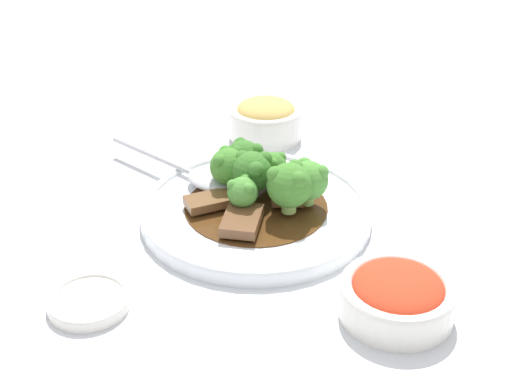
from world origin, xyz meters
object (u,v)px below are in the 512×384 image
Objects in this scene: beef_strip_0 at (217,199)px; broccoli_floret_0 at (308,180)px; broccoli_floret_3 at (245,157)px; broccoli_floret_2 at (289,184)px; broccoli_floret_5 at (243,192)px; broccoli_floret_6 at (228,166)px; serving_spoon at (205,176)px; broccoli_floret_4 at (273,166)px; beef_strip_2 at (242,221)px; sauce_dish at (89,301)px; side_bowl_kimchi at (397,295)px; beef_strip_1 at (286,187)px; side_bowl_appetizer at (266,119)px; main_plate at (256,210)px; broccoli_floret_1 at (253,171)px.

broccoli_floret_0 is at bearing -105.07° from beef_strip_0.
broccoli_floret_3 is (0.05, -0.04, 0.02)m from beef_strip_0.
broccoli_floret_5 is at bearing 73.20° from broccoli_floret_2.
serving_spoon is at bearing 40.77° from broccoli_floret_6.
beef_strip_2 is at bearing 144.54° from broccoli_floret_4.
broccoli_floret_3 is 0.26m from sauce_dish.
beef_strip_2 is 0.19m from side_bowl_kimchi.
side_bowl_appetizer reaches higher than beef_strip_1.
broccoli_floret_4 is 0.07m from broccoli_floret_5.
beef_strip_2 is at bearing -169.59° from serving_spoon.
beef_strip_1 is 0.06m from broccoli_floret_5.
serving_spoon is at bearing 34.90° from main_plate.
beef_strip_2 reaches higher than main_plate.
broccoli_floret_3 is 1.29× the size of broccoli_floret_4.
broccoli_floret_0 is 0.03m from broccoli_floret_2.
broccoli_floret_2 reaches higher than side_bowl_kimchi.
broccoli_floret_1 reaches higher than beef_strip_1.
serving_spoon is at bearing 140.29° from side_bowl_appetizer.
broccoli_floret_3 is 0.03m from broccoli_floret_4.
main_plate is 5.04× the size of broccoli_floret_6.
beef_strip_2 is (-0.05, -0.02, 0.00)m from beef_strip_0.
main_plate is 0.21m from side_bowl_kimchi.
broccoli_floret_4 is 0.50× the size of sauce_dish.
beef_strip_2 is 1.32× the size of broccoli_floret_0.
main_plate is 0.06m from broccoli_floret_6.
serving_spoon is 1.90× the size of side_bowl_appetizer.
broccoli_floret_4 is 0.05m from broccoli_floret_6.
beef_strip_1 is at bearing -51.63° from beef_strip_2.
broccoli_floret_1 is 0.19m from side_bowl_appetizer.
sauce_dish is (-0.17, 0.20, -0.04)m from broccoli_floret_3.
broccoli_floret_2 is (-0.04, -0.03, 0.00)m from broccoli_floret_1.
sauce_dish is (-0.13, 0.19, -0.04)m from broccoli_floret_1.
broccoli_floret_5 is at bearing 163.36° from broccoli_floret_3.
beef_strip_0 is at bearing 74.93° from broccoli_floret_0.
serving_spoon is 0.23m from sauce_dish.
broccoli_floret_5 is (0.00, 0.07, -0.01)m from broccoli_floret_0.
broccoli_floret_0 is at bearing -143.68° from broccoli_floret_3.
beef_strip_1 is 1.75× the size of broccoli_floret_5.
side_bowl_appetizer reaches higher than beef_strip_0.
broccoli_floret_6 is (0.08, -0.00, 0.03)m from beef_strip_2.
side_bowl_kimchi is (-0.25, -0.08, -0.03)m from broccoli_floret_3.
side_bowl_kimchi is (-0.18, -0.03, -0.03)m from broccoli_floret_0.
broccoli_floret_5 is (-0.07, 0.02, -0.00)m from broccoli_floret_3.
serving_spoon is at bearing 73.30° from broccoli_floret_4.
broccoli_floret_5 is (-0.02, 0.06, 0.02)m from beef_strip_1.
broccoli_floret_3 is 0.26× the size of serving_spoon.
broccoli_floret_5 is at bearing 112.56° from beef_strip_1.
broccoli_floret_3 is at bearing 36.32° from broccoli_floret_0.
serving_spoon is at bearing 45.13° from broccoli_floret_1.
beef_strip_1 is 0.05m from broccoli_floret_1.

